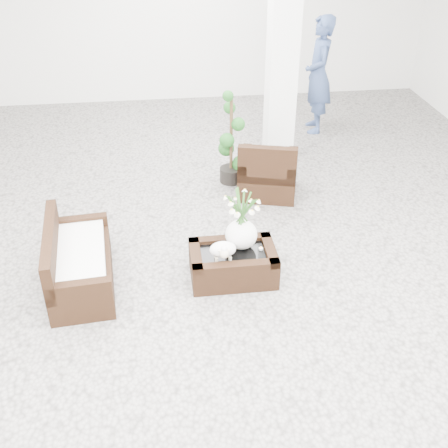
{
  "coord_description": "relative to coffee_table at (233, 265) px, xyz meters",
  "views": [
    {
      "loc": [
        -0.62,
        -4.94,
        3.7
      ],
      "look_at": [
        0.0,
        -0.1,
        0.62
      ],
      "focal_mm": 44.84,
      "sensor_mm": 36.0,
      "label": 1
    }
  ],
  "objects": [
    {
      "name": "shopper",
      "position": [
        1.93,
        3.86,
        0.78
      ],
      "size": [
        0.51,
        0.72,
        1.87
      ],
      "primitive_type": "imported",
      "rotation": [
        0.0,
        0.0,
        -1.67
      ],
      "color": "#344774",
      "rests_on": "ground"
    },
    {
      "name": "tealight",
      "position": [
        0.3,
        0.02,
        0.17
      ],
      "size": [
        0.04,
        0.04,
        0.03
      ],
      "primitive_type": "cylinder",
      "color": "white",
      "rests_on": "coffee_table"
    },
    {
      "name": "sheep_figurine",
      "position": [
        -0.12,
        -0.1,
        0.26
      ],
      "size": [
        0.28,
        0.23,
        0.21
      ],
      "primitive_type": "ellipsoid",
      "color": "white",
      "rests_on": "coffee_table"
    },
    {
      "name": "armchair",
      "position": [
        0.73,
        1.8,
        0.24
      ],
      "size": [
        0.91,
        0.89,
        0.8
      ],
      "primitive_type": "cube",
      "rotation": [
        0.0,
        0.0,
        2.88
      ],
      "color": "black",
      "rests_on": "ground"
    },
    {
      "name": "ground",
      "position": [
        -0.08,
        0.19,
        -0.16
      ],
      "size": [
        11.0,
        11.0,
        0.0
      ],
      "primitive_type": "plane",
      "color": "gray",
      "rests_on": "ground"
    },
    {
      "name": "loveseat",
      "position": [
        -1.59,
        0.08,
        0.19
      ],
      "size": [
        0.73,
        1.35,
        0.69
      ],
      "primitive_type": "cube",
      "rotation": [
        0.0,
        0.0,
        1.65
      ],
      "color": "black",
      "rests_on": "ground"
    },
    {
      "name": "topiary",
      "position": [
        0.28,
        2.18,
        0.5
      ],
      "size": [
        0.35,
        0.35,
        1.3
      ],
      "primitive_type": null,
      "color": "#184817",
      "rests_on": "ground"
    },
    {
      "name": "column",
      "position": [
        1.12,
        2.99,
        1.59
      ],
      "size": [
        0.4,
        0.4,
        3.5
      ],
      "primitive_type": "cube",
      "color": "white",
      "rests_on": "ground"
    },
    {
      "name": "coffee_table",
      "position": [
        0.0,
        0.0,
        0.0
      ],
      "size": [
        0.9,
        0.6,
        0.31
      ],
      "primitive_type": "cube",
      "color": "black",
      "rests_on": "ground"
    },
    {
      "name": "planter_narcissus",
      "position": [
        0.1,
        0.1,
        0.56
      ],
      "size": [
        0.44,
        0.44,
        0.8
      ],
      "primitive_type": null,
      "color": "white",
      "rests_on": "coffee_table"
    }
  ]
}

